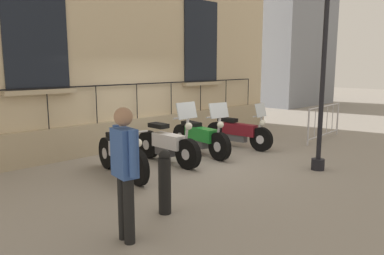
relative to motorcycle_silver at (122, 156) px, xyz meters
name	(u,v)px	position (x,y,z in m)	size (l,w,h in m)	color
ground_plane	(188,160)	(-0.03, 1.90, -0.42)	(60.00, 60.00, 0.00)	gray
building_facade	(126,13)	(-2.45, 1.90, 3.21)	(0.82, 11.81, 7.50)	#C6B28E
motorcycle_silver	(122,156)	(0.00, 0.00, 0.00)	(2.13, 0.62, 1.02)	black
motorcycle_white	(168,145)	(-0.11, 1.33, 0.02)	(2.06, 0.65, 1.46)	black
motorcycle_green	(200,138)	(-0.20, 2.48, 0.02)	(2.21, 0.70, 1.37)	black
motorcycle_maroon	(239,132)	(-0.02, 3.80, 0.00)	(2.08, 0.53, 1.27)	black
lamppost	(326,25)	(2.56, 3.31, 2.63)	(0.34, 1.04, 4.05)	black
crowd_barrier	(324,121)	(1.09, 6.51, 0.14)	(0.22, 2.26, 1.05)	#B7B7BF
bollard	(165,182)	(2.08, -0.62, 0.08)	(0.19, 0.19, 1.00)	black
pedestrian_standing	(125,167)	(2.44, -1.57, 0.57)	(0.53, 0.27, 1.75)	black
distant_building	(288,47)	(-5.41, 14.89, 2.81)	(3.38, 4.96, 6.47)	gray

